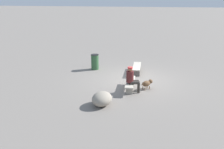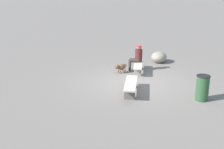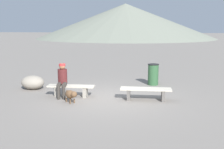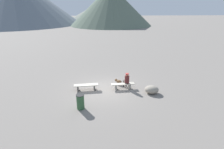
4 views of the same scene
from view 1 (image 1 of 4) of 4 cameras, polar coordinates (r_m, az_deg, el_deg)
name	(u,v)px [view 1 (image 1 of 4)]	position (r m, az deg, el deg)	size (l,w,h in m)	color
ground	(134,80)	(12.88, 5.42, -1.42)	(210.00, 210.00, 0.06)	gray
bench_left	(137,68)	(14.00, 6.01, 1.64)	(1.82, 0.57, 0.43)	#605B56
bench_right	(130,84)	(11.41, 4.42, -2.24)	(1.77, 0.51, 0.43)	gray
seated_person	(132,78)	(10.98, 4.78, -0.76)	(0.43, 0.66, 1.25)	#511E1E
dog	(147,83)	(11.58, 8.48, -2.11)	(0.57, 0.54, 0.45)	brown
trash_bin	(95,62)	(14.64, -4.15, 3.06)	(0.49, 0.49, 0.94)	#2D5633
boulder	(102,99)	(9.78, -2.46, -5.87)	(0.80, 0.99, 0.57)	gray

